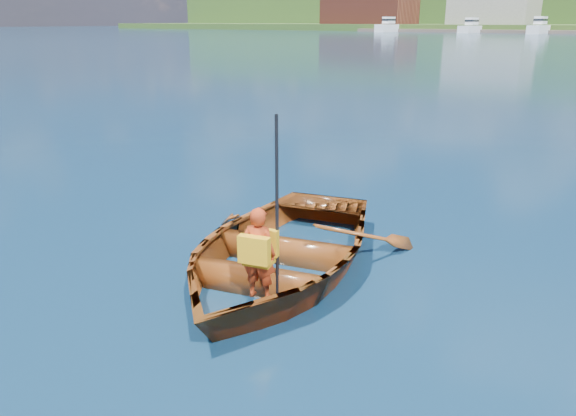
{
  "coord_description": "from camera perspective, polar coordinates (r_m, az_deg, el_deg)",
  "views": [
    {
      "loc": [
        3.52,
        -5.64,
        2.96
      ],
      "look_at": [
        -0.22,
        -0.58,
        0.86
      ],
      "focal_mm": 35.0,
      "sensor_mm": 36.0,
      "label": 1
    }
  ],
  "objects": [
    {
      "name": "ground",
      "position": [
        7.28,
        4.14,
        -5.56
      ],
      "size": [
        600.0,
        600.0,
        0.0
      ],
      "color": "#0E1D41",
      "rests_on": "ground"
    },
    {
      "name": "rowboat",
      "position": [
        6.92,
        -1.07,
        -4.27
      ],
      "size": [
        3.98,
        4.8,
        0.86
      ],
      "color": "brown",
      "rests_on": "ground"
    },
    {
      "name": "child_paddler",
      "position": [
        5.97,
        -2.95,
        -4.45
      ],
      "size": [
        0.43,
        0.42,
        1.98
      ],
      "color": "#B03414",
      "rests_on": "ground"
    }
  ]
}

